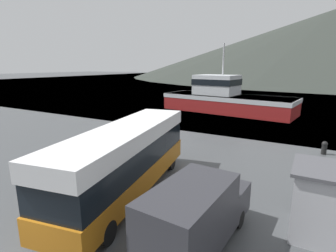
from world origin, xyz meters
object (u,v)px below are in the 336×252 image
Objects in this scene: tour_bus at (127,157)px; fishing_boat at (225,98)px; storage_bin at (69,159)px; delivery_van at (197,214)px; dock_kiosk at (336,205)px.

tour_bus is 25.77m from fishing_boat.
delivery_van is at bearing -16.20° from storage_bin.
fishing_boat is 5.99× the size of dock_kiosk.
tour_bus reaches higher than delivery_van.
fishing_boat reaches higher than tour_bus.
tour_bus is at bearing 14.07° from fishing_boat.
dock_kiosk is at bearing 0.45° from storage_bin.
fishing_boat is at bearing 86.27° from tour_bus.
delivery_van is at bearing -145.19° from dock_kiosk.
storage_bin is (-2.01, -24.88, -1.16)m from fishing_boat.
fishing_boat reaches higher than storage_bin.
tour_bus is 8.79m from dock_kiosk.
dock_kiosk is at bearing -5.06° from tour_bus.
storage_bin is at bearing 167.41° from delivery_van.
tour_bus is at bearing 159.23° from delivery_van.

